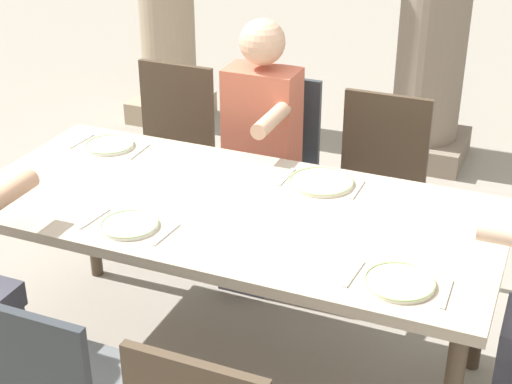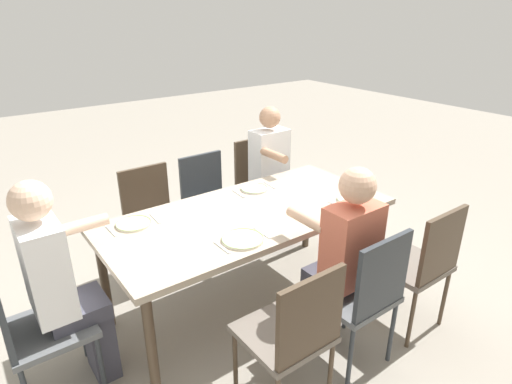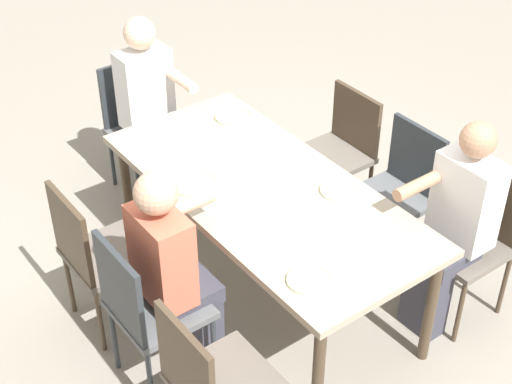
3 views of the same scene
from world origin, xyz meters
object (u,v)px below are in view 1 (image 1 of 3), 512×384
object	(u,v)px
diner_guest_third	(257,148)
chair_west_north	(168,144)
chair_mid_north	(271,160)
chair_east_north	(377,181)
plate_2	(321,182)
plate_0	(110,145)
dining_table	(232,220)
plate_3	(399,282)
plate_1	(129,225)

from	to	relation	value
diner_guest_third	chair_west_north	bearing A→B (deg)	162.43
chair_mid_north	chair_west_north	bearing A→B (deg)	-180.00
chair_west_north	diner_guest_third	distance (m)	0.63
chair_east_north	plate_2	bearing A→B (deg)	-98.74
plate_2	plate_0	bearing A→B (deg)	-179.52
dining_table	chair_east_north	world-z (taller)	chair_east_north
chair_east_north	diner_guest_third	distance (m)	0.59
plate_0	chair_east_north	bearing A→B (deg)	29.11
diner_guest_third	plate_3	distance (m)	1.35
plate_0	plate_2	size ratio (longest dim) A/B	0.83
plate_2	chair_east_north	bearing A→B (deg)	81.26
plate_1	plate_3	xyz separation A→B (m)	(0.99, 0.01, -0.00)
plate_0	plate_3	bearing A→B (deg)	-22.03
chair_mid_north	plate_2	bearing A→B (deg)	-52.78
chair_east_north	plate_0	xyz separation A→B (m)	(-1.07, -0.60, 0.25)
diner_guest_third	plate_1	xyz separation A→B (m)	(-0.08, -1.01, 0.09)
chair_west_north	diner_guest_third	xyz separation A→B (m)	(0.58, -0.18, 0.15)
dining_table	plate_0	world-z (taller)	plate_0
dining_table	plate_2	size ratio (longest dim) A/B	7.80
chair_east_north	plate_3	bearing A→B (deg)	-72.73
chair_east_north	plate_0	world-z (taller)	chair_east_north
dining_table	chair_mid_north	xyz separation A→B (m)	(-0.19, 0.89, -0.16)
plate_2	diner_guest_third	bearing A→B (deg)	137.66
plate_0	plate_1	world-z (taller)	same
plate_1	plate_2	bearing A→B (deg)	48.66
chair_east_north	plate_0	bearing A→B (deg)	-150.89
dining_table	plate_3	size ratio (longest dim) A/B	8.89
dining_table	plate_0	bearing A→B (deg)	158.08
dining_table	plate_3	xyz separation A→B (m)	(0.72, -0.29, 0.08)
chair_mid_north	plate_3	size ratio (longest dim) A/B	4.17
chair_east_north	plate_1	world-z (taller)	chair_east_north
diner_guest_third	plate_0	bearing A→B (deg)	-142.43
dining_table	diner_guest_third	bearing A→B (deg)	104.84
chair_west_north	plate_1	size ratio (longest dim) A/B	4.46
diner_guest_third	plate_2	bearing A→B (deg)	-42.34
chair_west_north	chair_mid_north	size ratio (longest dim) A/B	0.99
plate_3	plate_0	bearing A→B (deg)	157.97
chair_west_north	plate_0	size ratio (longest dim) A/B	4.38
dining_table	chair_mid_north	distance (m)	0.92
chair_east_north	plate_2	xyz separation A→B (m)	(-0.09, -0.59, 0.25)
chair_west_north	plate_3	distance (m)	1.91
diner_guest_third	plate_0	xyz separation A→B (m)	(-0.54, -0.41, 0.09)
dining_table	plate_3	distance (m)	0.78
plate_0	plate_1	bearing A→B (deg)	-52.42
diner_guest_third	plate_3	bearing A→B (deg)	-47.83
diner_guest_third	plate_0	distance (m)	0.69
chair_east_north	plate_1	size ratio (longest dim) A/B	4.42
chair_west_north	chair_east_north	size ratio (longest dim) A/B	1.01
diner_guest_third	plate_2	xyz separation A→B (m)	(0.45, -0.41, 0.09)
plate_0	plate_2	xyz separation A→B (m)	(0.98, 0.01, -0.00)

